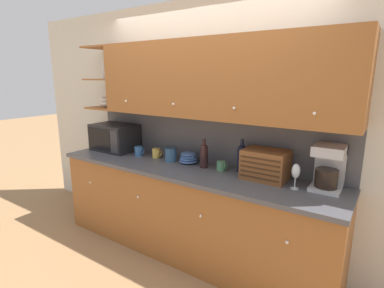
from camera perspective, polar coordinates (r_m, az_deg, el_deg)
ground_plane at (r=3.64m, az=2.05°, el=-17.42°), size 24.00×24.00×0.00m
wall_back at (r=3.21m, az=2.52°, el=3.25°), size 5.41×0.06×2.60m
counter_unit at (r=3.19m, az=-0.99°, el=-12.55°), size 3.03×0.66×0.93m
backsplash_panel at (r=3.20m, az=2.16°, el=1.15°), size 3.01×0.01×0.50m
upper_cabinets at (r=2.90m, az=3.26°, el=12.21°), size 3.01×0.39×0.74m
microwave at (r=3.81m, az=-14.54°, el=1.25°), size 0.55×0.37×0.32m
mug at (r=3.51m, az=-10.07°, el=-1.34°), size 0.11×0.09×0.11m
mug_patterned_third at (r=3.40m, az=-6.78°, el=-1.72°), size 0.10×0.09×0.10m
storage_canister at (r=3.24m, az=-4.07°, el=-1.97°), size 0.13×0.13×0.15m
bowl_stack_on_counter at (r=3.16m, az=-0.68°, el=-2.66°), size 0.20×0.20×0.12m
second_wine_bottle at (r=2.99m, az=2.29°, el=-2.03°), size 0.08×0.08×0.29m
mug_blue_second at (r=2.94m, az=5.63°, el=-4.18°), size 0.10×0.09×0.09m
wine_bottle at (r=2.90m, az=9.44°, el=-2.44°), size 0.08×0.08×0.32m
bread_box at (r=2.74m, az=13.81°, el=-3.83°), size 0.38×0.29×0.27m
wine_glass at (r=2.57m, az=19.16°, el=-5.05°), size 0.07×0.07×0.21m
coffee_maker at (r=2.66m, az=24.54°, el=-3.99°), size 0.23×0.25×0.37m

